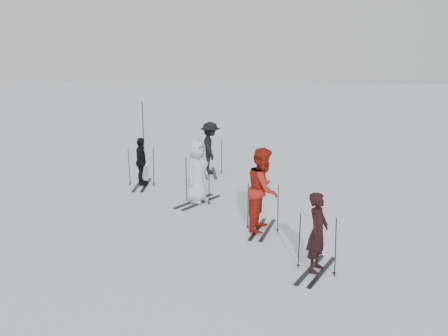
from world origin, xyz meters
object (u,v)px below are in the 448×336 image
(skier_uphill_left, at_px, (141,162))
(piste_marker, at_px, (143,121))
(skier_near_dark, at_px, (318,233))
(skier_uphill_far, at_px, (210,148))
(skier_red, at_px, (263,190))
(skier_grey, at_px, (197,172))

(skier_uphill_left, bearing_deg, piste_marker, 9.36)
(skier_near_dark, xyz_separation_m, skier_uphill_far, (-2.49, 8.05, 0.12))
(skier_red, xyz_separation_m, skier_uphill_left, (-3.67, 4.07, -0.23))
(skier_grey, bearing_deg, skier_uphill_far, 30.08)
(skier_uphill_left, distance_m, skier_uphill_far, 2.70)
(skier_red, relative_size, skier_grey, 1.13)
(skier_uphill_left, bearing_deg, skier_red, -138.82)
(skier_uphill_left, height_order, piste_marker, piste_marker)
(skier_near_dark, bearing_deg, skier_grey, 57.23)
(skier_red, distance_m, skier_uphill_left, 5.48)
(skier_near_dark, relative_size, skier_uphill_left, 1.02)
(piste_marker, bearing_deg, skier_uphill_far, -61.37)
(skier_grey, relative_size, piste_marker, 0.91)
(skier_red, bearing_deg, skier_grey, 52.65)
(skier_red, distance_m, skier_uphill_far, 5.96)
(skier_grey, distance_m, skier_uphill_left, 2.66)
(skier_near_dark, relative_size, skier_grey, 0.89)
(skier_uphill_left, xyz_separation_m, piste_marker, (-1.50, 8.29, 0.20))
(skier_red, distance_m, skier_grey, 2.84)
(skier_near_dark, xyz_separation_m, skier_red, (-0.93, 2.29, 0.21))
(piste_marker, bearing_deg, skier_near_dark, -67.40)
(skier_uphill_left, relative_size, skier_uphill_far, 0.84)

